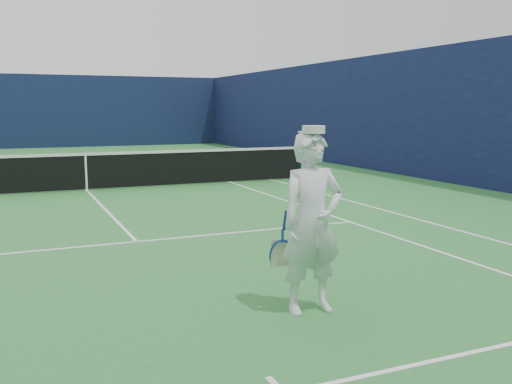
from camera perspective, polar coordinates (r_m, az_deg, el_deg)
ground at (r=15.82m, az=-16.55°, el=0.13°), size 80.00×80.00×0.00m
court_markings at (r=15.82m, az=-16.56°, el=0.15°), size 11.03×23.83×0.01m
windscreen_fence at (r=15.67m, az=-16.86°, el=7.39°), size 20.12×36.12×4.00m
tennis_net at (r=15.75m, az=-16.64°, el=2.13°), size 12.88×0.09×1.07m
tennis_player at (r=6.08m, az=5.63°, el=-3.06°), size 0.78×0.50×2.00m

